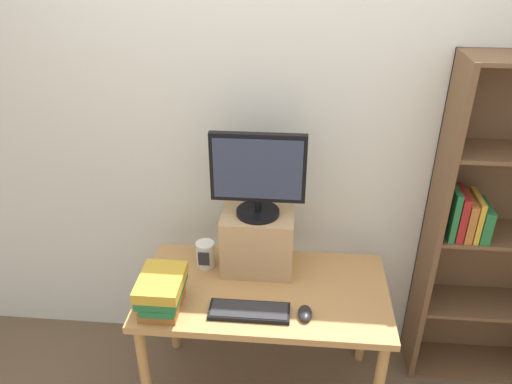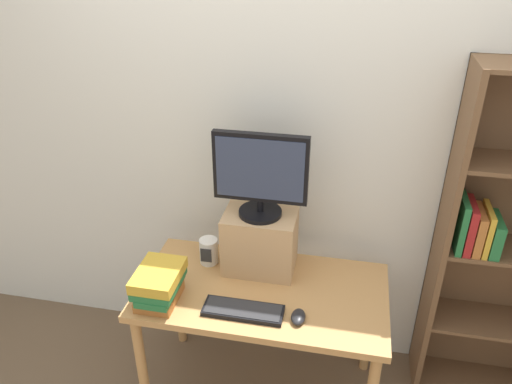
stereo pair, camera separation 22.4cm
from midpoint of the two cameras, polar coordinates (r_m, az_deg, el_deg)
back_wall at (r=2.54m, az=-0.72°, el=6.12°), size 7.00×0.08×2.60m
desk at (r=2.51m, az=-1.69°, el=-12.56°), size 1.20×0.64×0.71m
bookshelf_unit at (r=2.75m, az=24.29°, el=-4.11°), size 0.78×0.28×1.78m
riser_box at (r=2.50m, az=-2.37°, el=-5.68°), size 0.35×0.25×0.32m
computer_monitor at (r=2.31m, az=-2.56°, el=1.98°), size 0.45×0.21×0.42m
keyboard at (r=2.32m, az=-3.61°, el=-13.54°), size 0.37×0.13×0.02m
computer_mouse at (r=2.30m, az=2.77°, el=-13.78°), size 0.06×0.10×0.04m
book_stack at (r=2.36m, az=-13.47°, el=-11.11°), size 0.20×0.27×0.17m
desk_speaker at (r=2.58m, az=-8.29°, el=-7.15°), size 0.09×0.10×0.14m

